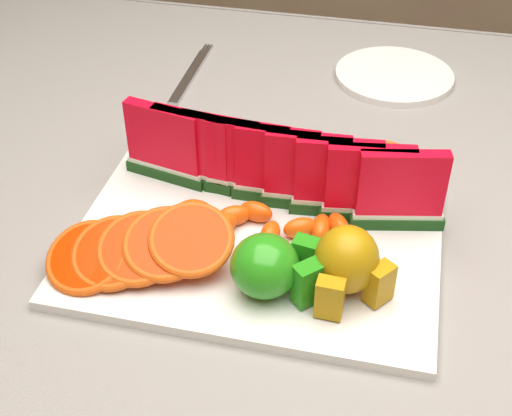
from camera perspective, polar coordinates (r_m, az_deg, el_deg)
The scene contains 11 objects.
table at distance 0.94m, azimuth 4.84°, elevation -3.99°, with size 1.40×0.90×0.75m.
tablecloth at distance 0.90m, azimuth 5.05°, elevation -1.05°, with size 1.53×1.03×0.20m.
platter at distance 0.79m, azimuth 0.08°, elevation -2.52°, with size 0.40×0.30×0.01m.
apple_cluster at distance 0.71m, azimuth 1.31°, elevation -4.71°, with size 0.11×0.09×0.06m.
pear_cluster at distance 0.71m, azimuth 7.35°, elevation -4.40°, with size 0.09×0.09×0.07m.
side_plate at distance 1.13m, azimuth 10.99°, elevation 10.37°, with size 0.19×0.19×0.01m.
fork at distance 1.13m, azimuth -5.20°, elevation 10.67°, with size 0.02×0.20×0.00m.
watermelon_row at distance 0.81m, azimuth 1.71°, elevation 3.24°, with size 0.39×0.07×0.10m.
orange_fan_front at distance 0.75m, azimuth -9.34°, elevation -3.19°, with size 0.21×0.14×0.06m.
orange_fan_back at distance 0.87m, azimuth 2.42°, elevation 3.77°, with size 0.34×0.12×0.05m.
tangerine_segments at distance 0.79m, azimuth 0.23°, elevation -1.06°, with size 0.21×0.07×0.02m.
Camera 1 is at (0.08, -0.68, 1.29)m, focal length 50.00 mm.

